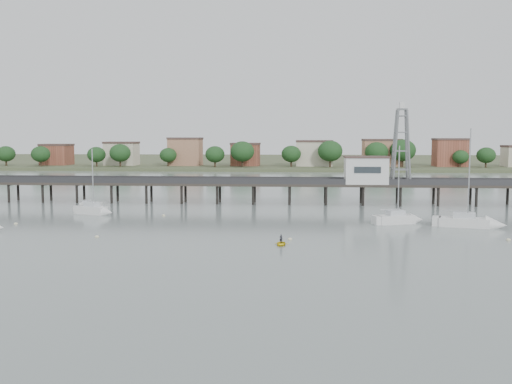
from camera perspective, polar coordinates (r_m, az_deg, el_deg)
ground_plane at (r=53.23m, az=-9.33°, el=-8.62°), size 500.00×500.00×0.00m
pier at (r=111.19m, az=-2.00°, el=0.81°), size 150.00×5.00×5.50m
pier_building at (r=111.00m, az=10.94°, el=2.19°), size 8.40×5.40×5.30m
lattice_tower at (r=111.76m, az=14.30°, el=4.41°), size 3.20×3.20×15.50m
sailboat_b at (r=99.22m, az=-15.66°, el=-1.79°), size 7.13×4.34×11.48m
sailboat_c at (r=88.30m, az=14.39°, el=-2.65°), size 7.66×4.39×12.25m
sailboat_d at (r=87.83m, az=21.11°, el=-2.90°), size 9.54×4.99×15.04m
white_tender at (r=109.45m, az=-16.21°, el=-1.24°), size 3.92×1.83×1.49m
yellow_dinghy at (r=68.81m, az=2.52°, el=-5.32°), size 1.75×0.58×2.42m
dinghy_occupant at (r=68.81m, az=2.52°, el=-5.32°), size 0.49×1.08×0.25m
mooring_buoys at (r=80.99m, az=-1.94°, el=-3.61°), size 68.81×20.98×0.39m
far_shore at (r=290.19m, az=2.06°, el=3.16°), size 500.00×170.00×10.40m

